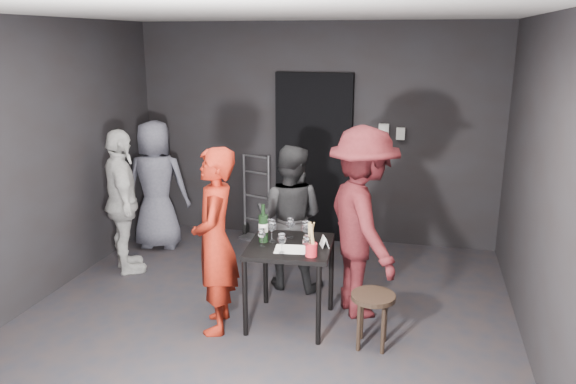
% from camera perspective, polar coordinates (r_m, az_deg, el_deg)
% --- Properties ---
extents(floor, '(4.50, 5.00, 0.02)m').
position_cam_1_polar(floor, '(5.14, -2.98, -13.74)').
color(floor, black).
rests_on(floor, ground).
extents(ceiling, '(4.50, 5.00, 0.02)m').
position_cam_1_polar(ceiling, '(4.49, -3.48, 17.92)').
color(ceiling, silver).
rests_on(ceiling, ground).
extents(wall_back, '(4.50, 0.04, 2.70)m').
position_cam_1_polar(wall_back, '(7.01, 2.73, 5.94)').
color(wall_back, black).
rests_on(wall_back, ground).
extents(wall_front, '(4.50, 0.04, 2.70)m').
position_cam_1_polar(wall_front, '(2.50, -20.46, -13.00)').
color(wall_front, black).
rests_on(wall_front, ground).
extents(wall_left, '(0.04, 5.00, 2.70)m').
position_cam_1_polar(wall_left, '(5.70, -25.45, 2.24)').
color(wall_left, black).
rests_on(wall_left, ground).
extents(wall_right, '(0.04, 5.00, 2.70)m').
position_cam_1_polar(wall_right, '(4.54, 25.10, -0.76)').
color(wall_right, black).
rests_on(wall_right, ground).
extents(doorway, '(0.95, 0.10, 2.10)m').
position_cam_1_polar(doorway, '(7.01, 2.61, 3.44)').
color(doorway, black).
rests_on(doorway, ground).
extents(wallbox_upper, '(0.12, 0.06, 0.12)m').
position_cam_1_polar(wallbox_upper, '(6.84, 9.71, 6.34)').
color(wallbox_upper, '#B7B7B2').
rests_on(wallbox_upper, wall_back).
extents(wallbox_lower, '(0.10, 0.06, 0.14)m').
position_cam_1_polar(wallbox_lower, '(6.84, 11.37, 5.83)').
color(wallbox_lower, '#B7B7B2').
rests_on(wallbox_lower, wall_back).
extents(hand_truck, '(0.36, 0.32, 1.08)m').
position_cam_1_polar(hand_truck, '(7.26, -3.24, -3.08)').
color(hand_truck, '#B2B2B7').
rests_on(hand_truck, floor).
extents(tasting_table, '(0.72, 0.72, 0.75)m').
position_cam_1_polar(tasting_table, '(4.98, 0.21, -6.41)').
color(tasting_table, black).
rests_on(tasting_table, floor).
extents(stool, '(0.37, 0.37, 0.47)m').
position_cam_1_polar(stool, '(4.76, 8.62, -11.23)').
color(stool, black).
rests_on(stool, floor).
extents(server_red, '(0.58, 0.74, 1.78)m').
position_cam_1_polar(server_red, '(4.84, -7.45, -4.18)').
color(server_red, maroon).
rests_on(server_red, floor).
extents(woman_black, '(0.74, 0.44, 1.47)m').
position_cam_1_polar(woman_black, '(5.69, 0.18, -2.67)').
color(woman_black, black).
rests_on(woman_black, floor).
extents(man_maroon, '(1.19, 1.47, 2.07)m').
position_cam_1_polar(man_maroon, '(5.09, 7.63, -1.49)').
color(man_maroon, '#4F1519').
rests_on(man_maroon, floor).
extents(bystander_cream, '(0.97, 1.06, 1.67)m').
position_cam_1_polar(bystander_cream, '(6.28, -16.49, -0.63)').
color(bystander_cream, silver).
rests_on(bystander_cream, floor).
extents(bystander_grey, '(0.85, 0.54, 1.64)m').
position_cam_1_polar(bystander_grey, '(6.94, -13.23, 0.97)').
color(bystander_grey, '#545361').
rests_on(bystander_grey, floor).
extents(tasting_mat, '(0.34, 0.25, 0.00)m').
position_cam_1_polar(tasting_mat, '(4.82, 0.55, -5.85)').
color(tasting_mat, white).
rests_on(tasting_mat, tasting_table).
extents(wine_glass_a, '(0.08, 0.08, 0.18)m').
position_cam_1_polar(wine_glass_a, '(4.87, -2.69, -4.56)').
color(wine_glass_a, white).
rests_on(wine_glass_a, tasting_table).
extents(wine_glass_b, '(0.11, 0.11, 0.22)m').
position_cam_1_polar(wine_glass_b, '(4.97, -1.66, -3.85)').
color(wine_glass_b, white).
rests_on(wine_glass_b, tasting_table).
extents(wine_glass_c, '(0.10, 0.10, 0.20)m').
position_cam_1_polar(wine_glass_c, '(5.07, 0.21, -3.60)').
color(wine_glass_c, white).
rests_on(wine_glass_c, tasting_table).
extents(wine_glass_d, '(0.09, 0.09, 0.19)m').
position_cam_1_polar(wine_glass_d, '(4.72, -0.63, -5.13)').
color(wine_glass_d, white).
rests_on(wine_glass_d, tasting_table).
extents(wine_glass_e, '(0.09, 0.09, 0.20)m').
position_cam_1_polar(wine_glass_e, '(4.66, 1.92, -5.39)').
color(wine_glass_e, white).
rests_on(wine_glass_e, tasting_table).
extents(wine_glass_f, '(0.10, 0.10, 0.22)m').
position_cam_1_polar(wine_glass_f, '(4.94, 1.83, -4.00)').
color(wine_glass_f, white).
rests_on(wine_glass_f, tasting_table).
extents(wine_bottle, '(0.08, 0.08, 0.35)m').
position_cam_1_polar(wine_bottle, '(4.97, -2.52, -3.62)').
color(wine_bottle, black).
rests_on(wine_bottle, tasting_table).
extents(breadstick_cup, '(0.10, 0.10, 0.31)m').
position_cam_1_polar(breadstick_cup, '(4.64, 2.38, -4.90)').
color(breadstick_cup, red).
rests_on(breadstick_cup, tasting_table).
extents(reserved_card, '(0.11, 0.14, 0.09)m').
position_cam_1_polar(reserved_card, '(4.89, 3.57, -5.05)').
color(reserved_card, white).
rests_on(reserved_card, tasting_table).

